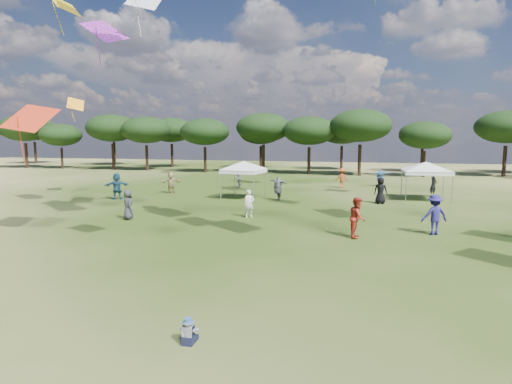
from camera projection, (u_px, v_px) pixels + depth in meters
tree_line at (353, 128)px, 51.55m from camera, size 108.78×17.63×7.77m
tent_left at (244, 163)px, 30.54m from camera, size 5.36×5.36×3.03m
tent_right at (427, 164)px, 29.91m from camera, size 6.29×6.29×3.01m
toddler at (189, 332)px, 9.27m from camera, size 0.38×0.43×0.59m
festival_crowd at (302, 189)px, 29.53m from camera, size 30.26×21.70×1.91m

